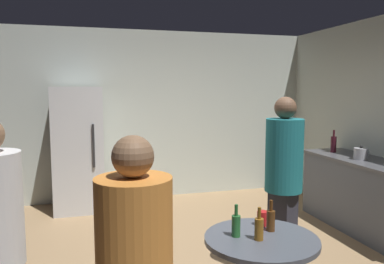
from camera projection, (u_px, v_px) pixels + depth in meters
name	position (u px, v px, depth m)	size (l,w,h in m)	color
wall_back	(152.00, 115.00, 6.19)	(5.32, 0.06, 2.70)	beige
refrigerator	(78.00, 149.00, 5.52)	(0.70, 0.68, 1.80)	silver
kitchen_counter	(370.00, 197.00, 4.65)	(0.64, 2.04, 0.90)	#4C515B
kettle	(361.00, 154.00, 4.71)	(0.24, 0.17, 0.18)	#B2B2B7
wine_bottle_on_counter	(333.00, 144.00, 5.24)	(0.08, 0.08, 0.31)	#3F141E
foreground_table	(261.00, 251.00, 2.67)	(0.80, 0.80, 0.73)	#4C515B
beer_bottle_amber	(259.00, 228.00, 2.60)	(0.06, 0.06, 0.23)	#8C5919
beer_bottle_brown	(271.00, 220.00, 2.77)	(0.06, 0.06, 0.23)	#593314
beer_bottle_green	(236.00, 225.00, 2.66)	(0.06, 0.06, 0.23)	#26662D
plastic_cup_red	(262.00, 218.00, 2.88)	(0.08, 0.08, 0.11)	red
person_in_teal_shirt	(284.00, 174.00, 3.47)	(0.45, 0.45, 1.70)	#2D2D38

